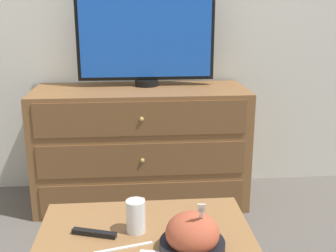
{
  "coord_description": "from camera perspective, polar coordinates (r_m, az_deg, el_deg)",
  "views": [
    {
      "loc": [
        -0.03,
        -2.64,
        1.17
      ],
      "look_at": [
        0.1,
        -1.13,
        0.72
      ],
      "focal_mm": 45.0,
      "sensor_mm": 36.0,
      "label": 1
    }
  ],
  "objects": [
    {
      "name": "remote_control",
      "position": [
        1.49,
        -9.98,
        -14.11
      ],
      "size": [
        0.16,
        0.07,
        0.02
      ],
      "color": "black",
      "rests_on": "coffee_table"
    },
    {
      "name": "dresser",
      "position": [
        2.52,
        -3.63,
        -2.77
      ],
      "size": [
        1.23,
        0.48,
        0.7
      ],
      "color": "brown",
      "rests_on": "ground_plane"
    },
    {
      "name": "takeout_bowl",
      "position": [
        1.37,
        3.32,
        -14.71
      ],
      "size": [
        0.21,
        0.21,
        0.19
      ],
      "color": "black",
      "rests_on": "coffee_table"
    },
    {
      "name": "ground_plane",
      "position": [
        2.89,
        -3.82,
        -7.63
      ],
      "size": [
        12.0,
        12.0,
        0.0
      ],
      "primitive_type": "plane",
      "color": "#56514C"
    },
    {
      "name": "drink_cup",
      "position": [
        1.48,
        -4.39,
        -12.34
      ],
      "size": [
        0.07,
        0.07,
        0.12
      ],
      "color": "#9E6638",
      "rests_on": "coffee_table"
    },
    {
      "name": "knife",
      "position": [
        1.41,
        -6.03,
        -16.08
      ],
      "size": [
        0.19,
        0.06,
        0.01
      ],
      "color": "white",
      "rests_on": "coffee_table"
    },
    {
      "name": "tv",
      "position": [
        2.48,
        -3.03,
        12.42
      ],
      "size": [
        0.79,
        0.14,
        0.59
      ],
      "color": "black",
      "rests_on": "dresser"
    }
  ]
}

